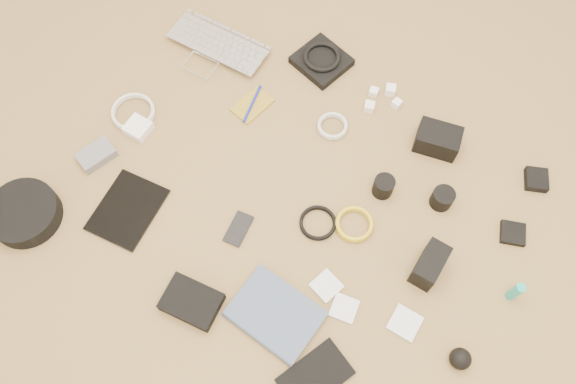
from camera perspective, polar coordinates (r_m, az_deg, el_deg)
The scene contains 32 objects.
laptop at distance 2.00m, azimuth -7.86°, elevation 13.71°, with size 0.35×0.24×0.03m, color silver.
headphone_pouch at distance 1.97m, azimuth 3.43°, elevation 13.14°, with size 0.17×0.16×0.03m, color black.
headphones at distance 1.95m, azimuth 3.47°, elevation 13.55°, with size 0.13×0.13×0.02m, color black.
charger_a at distance 1.91m, azimuth 8.69°, elevation 9.99°, with size 0.03×0.03×0.03m, color white.
charger_b at distance 1.90m, azimuth 10.98°, elevation 8.82°, with size 0.03×0.03×0.03m, color white.
charger_c at distance 1.92m, azimuth 10.36°, elevation 10.17°, with size 0.03×0.03×0.03m, color white.
charger_d at distance 1.87m, azimuth 8.26°, elevation 8.56°, with size 0.03×0.03×0.03m, color white.
dslr_camera at distance 1.82m, azimuth 14.96°, elevation 5.17°, with size 0.13×0.09×0.08m, color black.
lens_pouch at distance 1.89m, azimuth 23.92°, elevation 1.17°, with size 0.07×0.07×0.03m, color black.
notebook_olive at distance 1.88m, azimuth -3.65°, elevation 8.81°, with size 0.08×0.13×0.01m, color olive.
pen_blue at distance 1.87m, azimuth -3.66°, elevation 8.95°, with size 0.01×0.01×0.15m, color #141BA7.
cable_white_a at distance 1.83m, azimuth 4.52°, elevation 6.60°, with size 0.10×0.10×0.01m, color silver.
lens_a at distance 1.72m, azimuth 9.67°, elevation 0.57°, with size 0.06×0.06×0.07m, color black.
lens_b at distance 1.74m, azimuth 15.40°, elevation -0.62°, with size 0.07×0.07×0.06m, color black.
card_reader at distance 1.79m, azimuth 21.87°, elevation -3.91°, with size 0.07×0.07×0.02m, color black.
power_brick at distance 1.87m, azimuth -14.99°, elevation 6.31°, with size 0.07×0.07×0.03m, color white.
cable_white_b at distance 1.92m, azimuth -15.41°, elevation 7.74°, with size 0.14×0.14×0.01m, color silver.
cable_black at distance 1.68m, azimuth 3.04°, elevation -3.21°, with size 0.11×0.11×0.01m, color black.
cable_yellow at distance 1.68m, azimuth 6.72°, elevation -3.33°, with size 0.11×0.11×0.01m, color gold.
flash at distance 1.64m, azimuth 14.19°, elevation -7.19°, with size 0.07×0.12×0.09m, color black.
lens_cleaner at distance 1.69m, azimuth 22.10°, elevation -9.37°, with size 0.03×0.03×0.09m, color teal.
battery_charger at distance 1.86m, azimuth -18.89°, elevation 3.57°, with size 0.07×0.11×0.03m, color slate.
tablet at distance 1.76m, azimuth -15.99°, elevation -1.73°, with size 0.17×0.22×0.01m, color black.
phone at distance 1.68m, azimuth -5.05°, elevation -3.75°, with size 0.05×0.10×0.01m, color black.
filter_case_left at distance 1.62m, azimuth 3.92°, elevation -9.50°, with size 0.07×0.07×0.01m, color silver.
filter_case_mid at distance 1.60m, azimuth 5.74°, elevation -11.68°, with size 0.07×0.07×0.01m, color silver.
filter_case_right at distance 1.62m, azimuth 11.78°, elevation -12.89°, with size 0.08×0.08×0.01m, color silver.
air_blower at distance 1.61m, azimuth 17.11°, elevation -15.89°, with size 0.06×0.06×0.06m, color black.
headphone_case at distance 1.84m, azimuth -25.20°, elevation -1.96°, with size 0.21×0.21×0.06m, color black.
drive_case at distance 1.61m, azimuth -9.76°, elevation -10.94°, with size 0.16×0.11×0.04m, color black.
paperback at distance 1.57m, azimuth -3.30°, elevation -14.82°, with size 0.18×0.24×0.02m, color #40506D.
notebook_black_a at distance 1.57m, azimuth 2.79°, elevation -18.20°, with size 0.12×0.19×0.01m, color black.
Camera 1 is at (0.37, -0.60, 1.56)m, focal length 35.00 mm.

